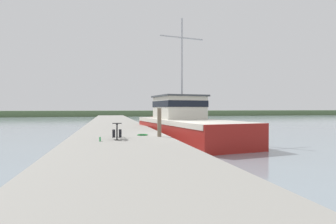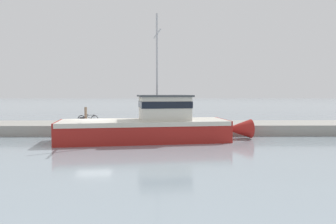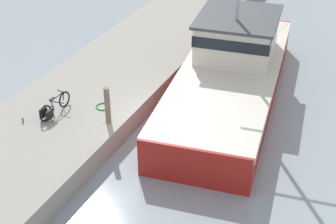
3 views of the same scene
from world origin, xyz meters
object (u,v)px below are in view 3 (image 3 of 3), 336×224
at_px(bicycle_touring, 52,108).
at_px(fishing_boat_main, 232,69).
at_px(water_bottle_by_bike, 23,120).
at_px(mooring_post, 107,106).

bearing_deg(bicycle_touring, fishing_boat_main, 51.57).
xyz_separation_m(fishing_boat_main, bicycle_touring, (-4.89, -5.71, -0.02)).
bearing_deg(water_bottle_by_bike, mooring_post, 24.59).
height_order(fishing_boat_main, bicycle_touring, fishing_boat_main).
height_order(fishing_boat_main, mooring_post, fishing_boat_main).
bearing_deg(fishing_boat_main, mooring_post, -126.69).
bearing_deg(bicycle_touring, mooring_post, 15.25).
xyz_separation_m(fishing_boat_main, water_bottle_by_bike, (-5.62, -6.51, -0.25)).
bearing_deg(water_bottle_by_bike, fishing_boat_main, 49.19).
distance_m(bicycle_touring, water_bottle_by_bike, 1.11).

